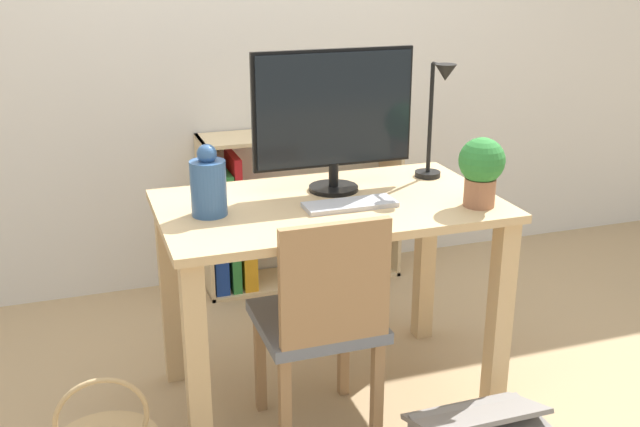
# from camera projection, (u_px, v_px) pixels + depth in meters

# --- Properties ---
(ground_plane) EXTENTS (10.00, 10.00, 0.00)m
(ground_plane) POSITION_uv_depth(u_px,v_px,m) (328.00, 392.00, 2.89)
(ground_plane) COLOR tan
(wall_back) EXTENTS (8.00, 0.05, 2.60)m
(wall_back) POSITION_uv_depth(u_px,v_px,m) (244.00, 20.00, 3.54)
(wall_back) COLOR silver
(wall_back) RESTS_ON ground_plane
(desk) EXTENTS (1.19, 0.70, 0.78)m
(desk) POSITION_uv_depth(u_px,v_px,m) (329.00, 243.00, 2.68)
(desk) COLOR tan
(desk) RESTS_ON ground_plane
(monitor) EXTENTS (0.60, 0.18, 0.51)m
(monitor) POSITION_uv_depth(u_px,v_px,m) (334.00, 113.00, 2.66)
(monitor) COLOR black
(monitor) RESTS_ON desk
(keyboard) EXTENTS (0.32, 0.12, 0.02)m
(keyboard) POSITION_uv_depth(u_px,v_px,m) (350.00, 205.00, 2.58)
(keyboard) COLOR #B2B2B7
(keyboard) RESTS_ON desk
(vase) EXTENTS (0.12, 0.12, 0.24)m
(vase) POSITION_uv_depth(u_px,v_px,m) (208.00, 185.00, 2.47)
(vase) COLOR #33598C
(vase) RESTS_ON desk
(desk_lamp) EXTENTS (0.10, 0.19, 0.45)m
(desk_lamp) POSITION_uv_depth(u_px,v_px,m) (438.00, 110.00, 2.78)
(desk_lamp) COLOR black
(desk_lamp) RESTS_ON desk
(potted_plant) EXTENTS (0.16, 0.16, 0.24)m
(potted_plant) POSITION_uv_depth(u_px,v_px,m) (481.00, 168.00, 2.54)
(potted_plant) COLOR #9E6647
(potted_plant) RESTS_ON desk
(chair) EXTENTS (0.40, 0.40, 0.84)m
(chair) POSITION_uv_depth(u_px,v_px,m) (322.00, 319.00, 2.48)
(chair) COLOR slate
(chair) RESTS_ON ground_plane
(bookshelf) EXTENTS (0.99, 0.28, 0.78)m
(bookshelf) POSITION_uv_depth(u_px,v_px,m) (268.00, 218.00, 3.72)
(bookshelf) COLOR #D8BC8C
(bookshelf) RESTS_ON ground_plane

